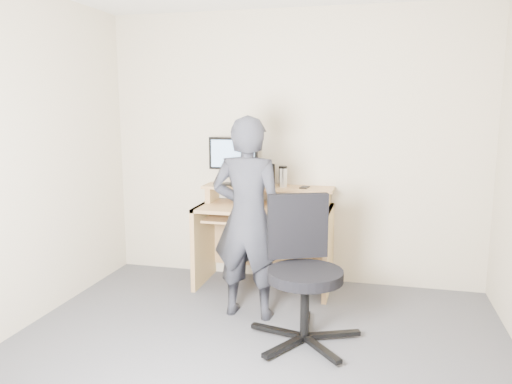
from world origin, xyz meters
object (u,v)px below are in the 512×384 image
at_px(monitor, 233,157).
at_px(office_chair, 303,264).
at_px(person, 248,218).
at_px(desk, 266,226).

xyz_separation_m(monitor, office_chair, (0.82, -1.08, -0.63)).
height_order(monitor, person, person).
bearing_deg(person, monitor, -63.58).
distance_m(desk, monitor, 0.71).
xyz_separation_m(office_chair, person, (-0.47, 0.29, 0.24)).
bearing_deg(monitor, desk, -10.41).
xyz_separation_m(desk, office_chair, (0.49, -1.01, -0.00)).
relative_size(monitor, person, 0.30).
bearing_deg(office_chair, person, 125.47).
xyz_separation_m(desk, person, (0.02, -0.72, 0.24)).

